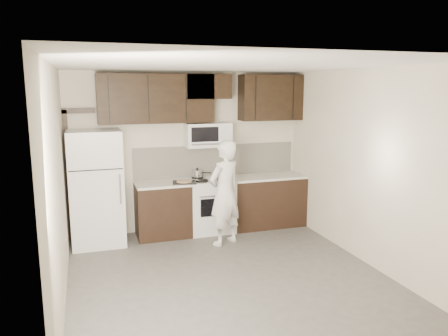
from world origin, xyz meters
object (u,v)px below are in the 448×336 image
microwave (208,135)px  refrigerator (96,188)px  person (225,193)px  stove (210,205)px

microwave → refrigerator: bearing=-174.9°
refrigerator → person: (1.89, -0.63, -0.07)m
stove → refrigerator: (-1.85, -0.05, 0.44)m
stove → refrigerator: refrigerator is taller
person → microwave: bearing=-114.8°
microwave → refrigerator: size_ratio=0.42×
stove → microwave: microwave is taller
microwave → refrigerator: microwave is taller
refrigerator → person: size_ratio=1.09×
stove → microwave: 1.20m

